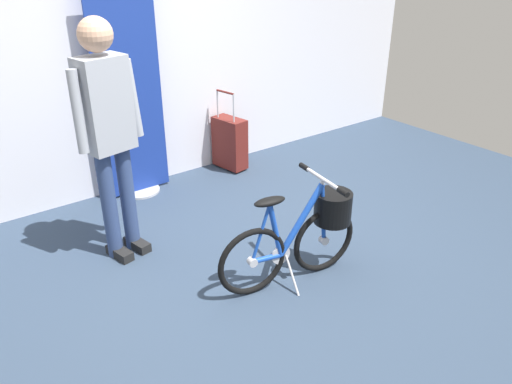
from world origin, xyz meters
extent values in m
plane|color=#2D3D51|center=(0.00, 0.00, 0.00)|extent=(6.92, 6.92, 0.00)
cube|color=silver|center=(0.00, 2.03, 1.57)|extent=(6.92, 0.10, 3.14)
cylinder|color=#B7B7BC|center=(-0.20, 1.83, 0.01)|extent=(0.36, 0.36, 0.02)
cube|color=navy|center=(-0.20, 1.83, 0.97)|extent=(0.60, 0.02, 1.90)
torus|color=black|center=(0.30, -0.14, 0.25)|extent=(0.49, 0.12, 0.49)
cylinder|color=#B7B7BC|center=(0.30, -0.14, 0.25)|extent=(0.07, 0.06, 0.06)
torus|color=black|center=(-0.27, -0.05, 0.25)|extent=(0.49, 0.12, 0.49)
cylinder|color=#B7B7BC|center=(-0.27, -0.05, 0.25)|extent=(0.07, 0.06, 0.06)
cylinder|color=#1947B2|center=(-0.16, -0.06, 0.24)|extent=(0.22, 0.07, 0.05)
cylinder|color=#1947B2|center=(0.10, -0.11, 0.46)|extent=(0.35, 0.10, 0.48)
cylinder|color=#1947B2|center=(-0.10, -0.07, 0.44)|extent=(0.13, 0.06, 0.42)
cylinder|color=#1947B2|center=(-0.16, -0.06, 0.24)|extent=(0.22, 0.06, 0.04)
cylinder|color=#1947B2|center=(0.27, -0.13, 0.47)|extent=(0.08, 0.04, 0.45)
cylinder|color=#1947B2|center=(-0.20, -0.06, 0.45)|extent=(0.15, 0.04, 0.40)
ellipsoid|color=black|center=(-0.14, -0.07, 0.66)|extent=(0.23, 0.12, 0.05)
cylinder|color=#B7B7BC|center=(0.25, -0.13, 0.71)|extent=(0.03, 0.03, 0.04)
cylinder|color=#B7B7BC|center=(0.25, -0.13, 0.73)|extent=(0.09, 0.44, 0.03)
cylinder|color=black|center=(0.22, -0.35, 0.73)|extent=(0.05, 0.09, 0.04)
cylinder|color=black|center=(0.29, 0.09, 0.73)|extent=(0.05, 0.09, 0.04)
cylinder|color=#B7B7BC|center=(-0.05, -0.08, 0.23)|extent=(0.14, 0.04, 0.14)
cylinder|color=#B7B7BC|center=(-0.03, -0.18, 0.11)|extent=(0.05, 0.19, 0.23)
cylinder|color=black|center=(0.35, -0.15, 0.49)|extent=(0.30, 0.30, 0.22)
cylinder|color=navy|center=(-0.82, 0.94, 0.42)|extent=(0.11, 0.11, 0.83)
cube|color=black|center=(-0.81, 0.90, 0.04)|extent=(0.14, 0.25, 0.07)
cylinder|color=navy|center=(-0.66, 0.98, 0.42)|extent=(0.11, 0.11, 0.83)
cube|color=black|center=(-0.65, 0.93, 0.04)|extent=(0.14, 0.25, 0.07)
cube|color=#999EA8|center=(-0.74, 0.96, 1.15)|extent=(0.35, 0.26, 0.64)
cylinder|color=#999EA8|center=(-0.94, 0.90, 1.15)|extent=(0.10, 0.12, 0.54)
cylinder|color=#999EA8|center=(-0.53, 0.99, 1.15)|extent=(0.12, 0.12, 0.54)
sphere|color=tan|center=(-0.74, 0.96, 1.61)|extent=(0.23, 0.23, 0.23)
cube|color=maroon|center=(0.80, 1.78, 0.28)|extent=(0.24, 0.39, 0.52)
cylinder|color=#B7B7BC|center=(0.78, 1.66, 0.68)|extent=(0.02, 0.02, 0.28)
cylinder|color=#B7B7BC|center=(0.74, 1.88, 0.68)|extent=(0.02, 0.02, 0.28)
cylinder|color=maroon|center=(0.76, 1.77, 0.82)|extent=(0.06, 0.23, 0.02)
cylinder|color=black|center=(0.88, 1.66, 0.02)|extent=(0.04, 0.03, 0.04)
cylinder|color=black|center=(0.83, 1.91, 0.02)|extent=(0.04, 0.03, 0.04)
camera|label=1|loc=(-1.87, -2.22, 2.11)|focal=34.80mm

